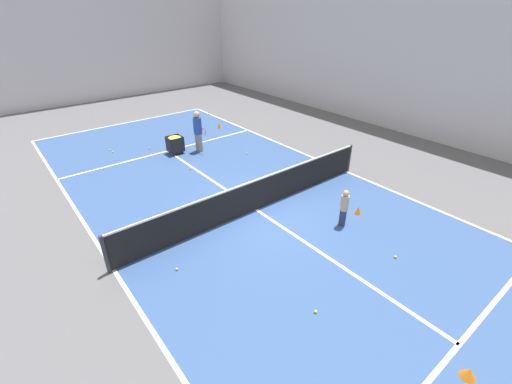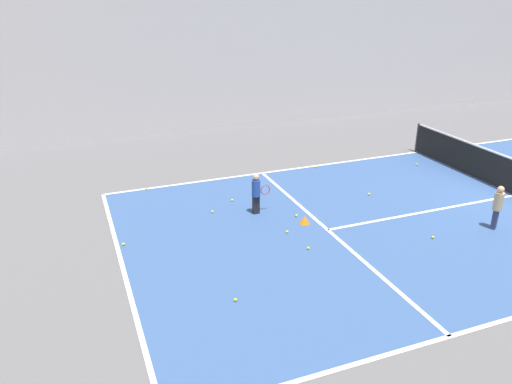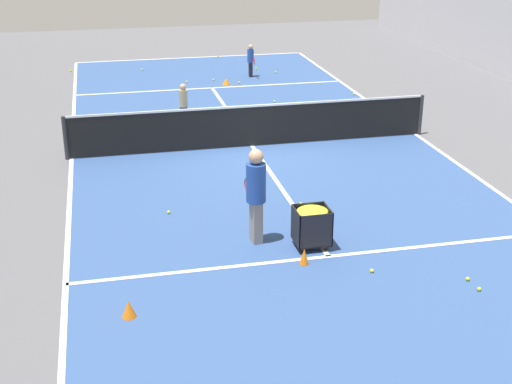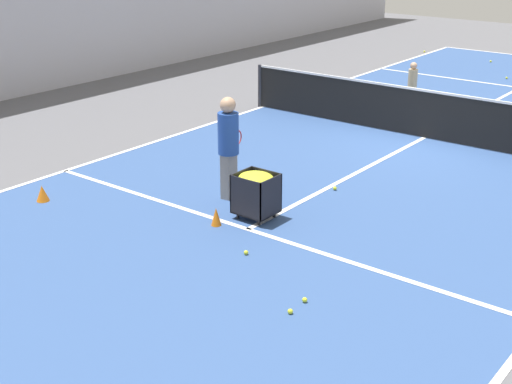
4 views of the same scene
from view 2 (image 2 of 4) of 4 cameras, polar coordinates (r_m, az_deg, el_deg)
The scene contains 19 objects.
line_baseline_near at distance 11.78m, azimuth -14.97°, elevation -8.38°, with size 9.17×0.10×0.00m, color white.
line_sideline_left at distance 20.14m, azimuth 17.96°, elevation 4.37°, with size 0.10×23.29×0.00m, color white.
line_service_near at distance 13.18m, azimuth 8.20°, elevation -4.31°, with size 9.17×0.10×0.00m, color white.
hall_enclosure_left at distance 24.37m, azimuth 9.81°, elevation 15.73°, with size 0.15×35.58×6.30m.
player_near_baseline at distance 13.72m, azimuth 0.05°, elevation 0.11°, with size 0.24×0.56×1.17m.
child_midcourt at distance 14.29m, azimuth 25.91°, elevation -1.29°, with size 0.33×0.33×1.19m.
training_cone_1 at distance 13.41m, azimuth 5.58°, elevation -3.18°, with size 0.28×0.28×0.22m, color orange.
tennis_ball_1 at distance 12.19m, azimuth 6.00°, elevation -6.40°, with size 0.07×0.07×0.07m, color yellow.
tennis_ball_4 at distance 18.61m, azimuth 17.90°, elevation 3.02°, with size 0.07×0.07×0.07m, color yellow.
tennis_ball_5 at distance 10.31m, azimuth -2.37°, elevation -12.21°, with size 0.07×0.07×0.07m, color yellow.
tennis_ball_6 at distance 12.91m, azimuth 3.57°, elevation -4.56°, with size 0.07×0.07×0.07m, color yellow.
tennis_ball_8 at distance 14.05m, azimuth -5.02°, elevation -2.26°, with size 0.07×0.07×0.07m, color yellow.
tennis_ball_9 at distance 14.75m, azimuth -2.74°, elevation -0.94°, with size 0.07×0.07×0.07m, color yellow.
tennis_ball_11 at distance 13.81m, azimuth 4.63°, elevation -2.70°, with size 0.07×0.07×0.07m, color yellow.
tennis_ball_13 at distance 12.72m, azimuth -14.90°, elevation -5.77°, with size 0.07×0.07×0.07m, color yellow.
tennis_ball_14 at distance 17.61m, azimuth 6.90°, elevation 2.89°, with size 0.07×0.07×0.07m, color yellow.
tennis_ball_17 at distance 15.94m, azimuth -12.45°, elevation 0.36°, with size 0.07×0.07×0.07m, color yellow.
tennis_ball_18 at distance 15.55m, azimuth 12.79°, elevation -0.23°, with size 0.07×0.07×0.07m, color yellow.
tennis_ball_19 at distance 13.38m, azimuth 19.57°, elevation -4.89°, with size 0.07×0.07×0.07m, color yellow.
Camera 2 is at (10.17, -12.36, 5.90)m, focal length 35.00 mm.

